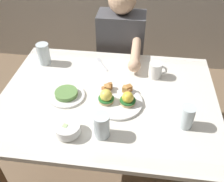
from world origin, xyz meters
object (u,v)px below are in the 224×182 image
object	(u,v)px
dining_table	(108,110)
eggs_benedict_plate	(117,99)
water_glass_extra	(186,118)
water_glass_far	(44,55)
water_glass_near	(102,126)
diner_person	(121,53)
fork	(102,64)
fruit_bowl	(68,129)
side_plate	(67,95)
coffee_mug	(156,70)

from	to	relation	value
dining_table	eggs_benedict_plate	xyz separation A→B (m)	(0.06, -0.04, 0.13)
eggs_benedict_plate	water_glass_extra	world-z (taller)	water_glass_extra
water_glass_far	eggs_benedict_plate	bearing A→B (deg)	-31.83
water_glass_extra	water_glass_far	bearing A→B (deg)	152.97
water_glass_near	diner_person	xyz separation A→B (m)	(0.00, 0.87, -0.15)
water_glass_near	diner_person	world-z (taller)	diner_person
fork	fruit_bowl	bearing A→B (deg)	-96.08
dining_table	water_glass_extra	bearing A→B (deg)	-22.23
side_plate	diner_person	distance (m)	0.68
coffee_mug	water_glass_extra	xyz separation A→B (m)	(0.14, -0.38, 0.00)
eggs_benedict_plate	fruit_bowl	distance (m)	0.32
water_glass_near	water_glass_extra	bearing A→B (deg)	15.61
fork	dining_table	bearing A→B (deg)	-74.59
water_glass_near	fruit_bowl	bearing A→B (deg)	-175.40
coffee_mug	fork	xyz separation A→B (m)	(-0.34, 0.09, -0.05)
eggs_benedict_plate	coffee_mug	xyz separation A→B (m)	(0.20, 0.26, 0.03)
coffee_mug	water_glass_near	bearing A→B (deg)	-116.83
dining_table	water_glass_near	world-z (taller)	water_glass_near
coffee_mug	diner_person	distance (m)	0.48
dining_table	side_plate	bearing A→B (deg)	-171.80
eggs_benedict_plate	coffee_mug	bearing A→B (deg)	52.01
water_glass_near	diner_person	distance (m)	0.89
dining_table	water_glass_extra	xyz separation A→B (m)	(0.40, -0.16, 0.16)
side_plate	eggs_benedict_plate	bearing A→B (deg)	-2.33
water_glass_extra	side_plate	size ratio (longest dim) A/B	0.61
coffee_mug	water_glass_near	xyz separation A→B (m)	(-0.25, -0.49, 0.01)
coffee_mug	water_glass_far	xyz separation A→B (m)	(-0.71, 0.05, 0.01)
dining_table	coffee_mug	distance (m)	0.37
fork	water_glass_extra	xyz separation A→B (m)	(0.49, -0.47, 0.05)
water_glass_near	side_plate	world-z (taller)	water_glass_near
fork	water_glass_extra	size ratio (longest dim) A/B	1.15
dining_table	coffee_mug	bearing A→B (deg)	39.87
dining_table	water_glass_far	distance (m)	0.55
water_glass_extra	diner_person	world-z (taller)	diner_person
water_glass_near	side_plate	xyz separation A→B (m)	(-0.24, 0.24, -0.04)
water_glass_far	fruit_bowl	bearing A→B (deg)	-61.44
water_glass_far	water_glass_extra	xyz separation A→B (m)	(0.85, -0.43, -0.01)
fork	water_glass_extra	distance (m)	0.68
eggs_benedict_plate	diner_person	distance (m)	0.66
water_glass_near	water_glass_far	world-z (taller)	water_glass_far
fruit_bowl	coffee_mug	size ratio (longest dim) A/B	1.08
water_glass_far	side_plate	world-z (taller)	water_glass_far
water_glass_near	diner_person	size ratio (longest dim) A/B	0.11
coffee_mug	water_glass_extra	size ratio (longest dim) A/B	0.91
fruit_bowl	side_plate	xyz separation A→B (m)	(-0.08, 0.25, -0.02)
eggs_benedict_plate	water_glass_near	world-z (taller)	water_glass_near
diner_person	side_plate	bearing A→B (deg)	-110.62
fruit_bowl	water_glass_far	distance (m)	0.63
coffee_mug	water_glass_near	distance (m)	0.55
fruit_bowl	water_glass_near	size ratio (longest dim) A/B	0.94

